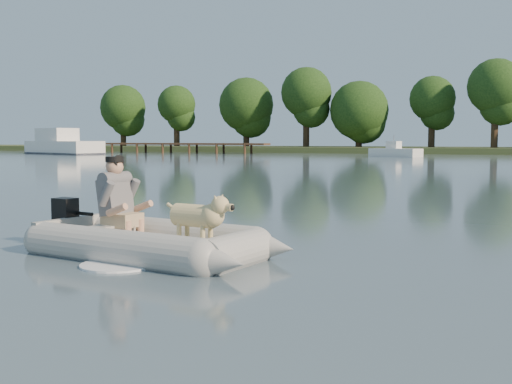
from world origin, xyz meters
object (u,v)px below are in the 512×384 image
at_px(man, 116,194).
at_px(motorboat, 395,146).
at_px(dog, 195,220).
at_px(cabin_cruiser, 64,141).
at_px(dock, 184,148).
at_px(dinghy, 153,211).

relative_size(man, motorboat, 0.24).
bearing_deg(dog, cabin_cruiser, 140.21).
relative_size(man, dog, 1.16).
height_order(man, motorboat, motorboat).
distance_m(man, motorboat, 46.60).
bearing_deg(cabin_cruiser, dock, 55.18).
bearing_deg(dinghy, dog, 4.57).
distance_m(dinghy, man, 0.73).
distance_m(dock, motorboat, 22.55).
relative_size(dock, motorboat, 4.04).
distance_m(dinghy, motorboat, 46.84).
xyz_separation_m(dinghy, motorboat, (-3.50, 46.71, 0.26)).
xyz_separation_m(dock, dinghy, (25.52, -51.57, 0.07)).
bearing_deg(cabin_cruiser, motorboat, 23.98).
xyz_separation_m(man, motorboat, (-2.83, 46.51, 0.08)).
bearing_deg(man, dinghy, -4.24).
bearing_deg(dog, motorboat, 106.67).
distance_m(dog, motorboat, 46.97).
relative_size(man, cabin_cruiser, 0.11).
bearing_deg(dog, man, 180.00).
height_order(dinghy, man, man).
xyz_separation_m(dinghy, man, (-0.68, 0.19, 0.19)).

